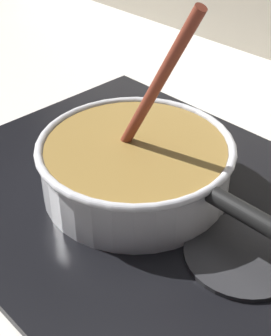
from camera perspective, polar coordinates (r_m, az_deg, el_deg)
ground at (r=0.57m, az=-15.20°, el=-17.44°), size 2.40×1.60×0.04m
hob_plate at (r=0.67m, az=0.00°, el=-2.88°), size 0.56×0.48×0.01m
burner_ring at (r=0.67m, az=0.00°, el=-2.21°), size 0.19×0.19×0.01m
spare_burner at (r=0.59m, az=12.38°, el=-9.91°), size 0.14×0.14×0.01m
cooking_pan at (r=0.64m, az=0.13°, el=0.33°), size 0.42×0.26×0.27m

